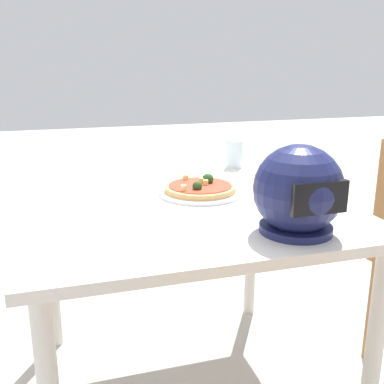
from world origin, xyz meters
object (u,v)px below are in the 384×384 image
Objects in this scene: pizza at (200,187)px; motorcycle_helmet at (298,191)px; drinking_glass at (234,154)px; dining_table at (184,226)px.

motorcycle_helmet is (-0.14, 0.42, 0.09)m from pizza.
dining_table is at bearing 50.57° from drinking_glass.
dining_table is 8.65× the size of drinking_glass.
dining_table is at bearing -58.56° from motorcycle_helmet.
pizza is 1.03× the size of motorcycle_helmet.
dining_table is 0.56m from drinking_glass.
drinking_glass is (-0.34, -0.42, 0.14)m from dining_table.
drinking_glass is at bearing -129.43° from dining_table.
dining_table is 0.15m from pizza.
pizza is (-0.08, -0.07, 0.11)m from dining_table.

